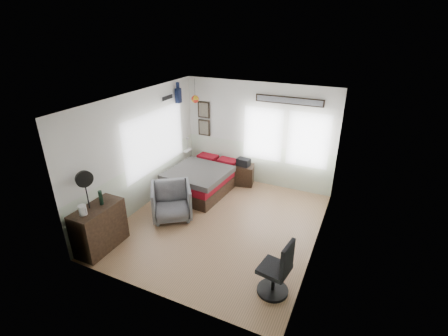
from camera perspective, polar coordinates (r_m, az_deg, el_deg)
The scene contains 12 objects.
ground_plane at distance 7.18m, azimuth -0.63°, elevation -9.77°, with size 4.00×4.50×0.01m, color #8B6948.
room_shell at distance 6.60m, azimuth -0.60°, elevation 2.92°, with size 4.02×4.52×2.71m.
wall_decor at distance 8.41m, azimuth -1.75°, elevation 11.14°, with size 3.55×1.32×1.44m.
bed at distance 8.42m, azimuth -3.78°, elevation -1.91°, with size 1.51×2.03×0.62m.
dresser at distance 6.70m, azimuth -21.02°, elevation -9.75°, with size 0.48×1.00×0.90m, color black.
armchair at distance 7.30m, azimuth -9.21°, elevation -5.82°, with size 0.84×0.87×0.79m, color slate.
nightstand at distance 8.71m, azimuth 3.38°, elevation -1.19°, with size 0.54×0.43×0.54m, color black.
task_chair at distance 5.43m, azimuth 9.35°, elevation -17.76°, with size 0.51×0.51×1.02m.
kettle at distance 6.28m, azimuth -23.59°, elevation -6.79°, with size 0.16×0.14×0.18m.
bottle at distance 6.46m, azimuth -20.85°, elevation -4.92°, with size 0.07×0.07×0.28m, color black.
stand_fan at distance 6.22m, azimuth -23.34°, elevation -1.85°, with size 0.19×0.29×0.76m.
black_bag at distance 8.56m, azimuth 3.44°, elevation 1.04°, with size 0.34×0.22×0.20m, color black.
Camera 1 is at (2.58, -5.35, 4.03)m, focal length 26.00 mm.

